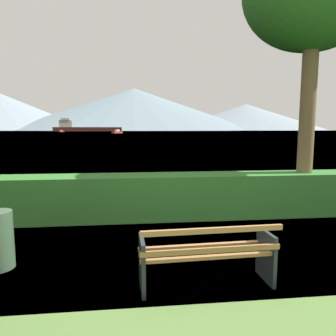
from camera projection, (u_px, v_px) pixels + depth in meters
The scene contains 8 objects.
ground_plane at pixel (205, 284), 4.06m from camera, with size 1400.00×1400.00×0.00m, color #4C6B33.
water_surface at pixel (135, 131), 309.30m from camera, with size 620.00×620.00×0.00m, color #7A99A8.
park_bench at pixel (207, 255), 3.95m from camera, with size 1.77×0.65×0.87m.
hedge_row at pixel (174, 196), 7.10m from camera, with size 9.91×0.88×1.00m, color #2D6B28.
cargo_ship_large at pixel (83, 128), 286.72m from camera, with size 62.45×16.97×11.90m.
sailboat_mid at pixel (117, 132), 146.56m from camera, with size 5.00×6.05×1.89m.
tender_far at pixel (61, 131), 211.31m from camera, with size 5.55×9.21×1.22m.
distant_hills at pixel (114, 111), 555.79m from camera, with size 757.58×431.21×75.55m.
Camera 1 is at (-0.91, -3.76, 2.03)m, focal length 32.94 mm.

